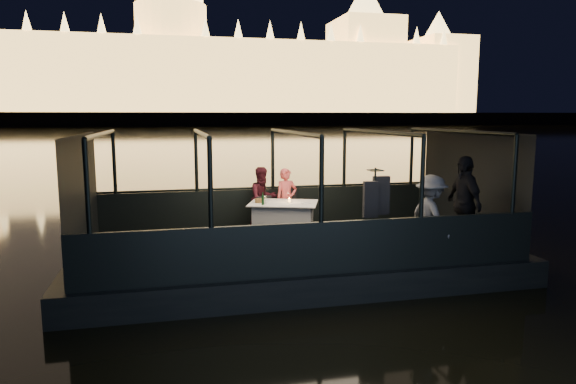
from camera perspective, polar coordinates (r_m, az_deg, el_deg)
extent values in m
plane|color=black|center=(90.04, -11.69, 6.35)|extent=(500.00, 500.00, 0.00)
cube|color=black|center=(10.71, 0.49, -8.54)|extent=(8.60, 4.40, 1.00)
cube|color=black|center=(10.58, 0.50, -6.05)|extent=(8.00, 4.00, 0.04)
cube|color=black|center=(12.39, -1.69, -1.68)|extent=(8.00, 0.08, 0.90)
cube|color=black|center=(8.59, 3.67, -6.28)|extent=(8.00, 0.08, 0.90)
cube|color=#423D33|center=(219.97, -12.65, 7.76)|extent=(400.00, 140.00, 6.00)
cube|color=silver|center=(11.20, -0.51, -3.10)|extent=(1.72, 1.48, 0.77)
cube|color=black|center=(11.59, -2.51, -2.39)|extent=(0.49, 0.49, 0.81)
cube|color=black|center=(11.82, 0.22, -2.17)|extent=(0.56, 0.56, 0.95)
imported|color=#E35352|center=(11.88, -0.17, -0.64)|extent=(0.57, 0.43, 1.43)
imported|color=#3C111A|center=(11.86, -2.80, -0.67)|extent=(0.85, 0.75, 1.47)
imported|color=silver|center=(9.77, 15.59, -2.36)|extent=(0.69, 1.08, 1.57)
imported|color=black|center=(10.64, 18.90, -1.65)|extent=(0.48, 1.11, 1.87)
cylinder|color=#133619|center=(10.83, -2.81, -0.67)|extent=(0.07, 0.07, 0.27)
cylinder|color=brown|center=(11.16, -3.17, -0.97)|extent=(0.27, 0.27, 0.08)
cylinder|color=#FFAA3F|center=(11.22, 0.14, -0.90)|extent=(0.07, 0.07, 0.08)
cylinder|color=white|center=(11.04, 1.99, -1.23)|extent=(0.24, 0.24, 0.01)
cylinder|color=silver|center=(11.26, -2.70, -1.05)|extent=(0.32, 0.32, 0.02)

